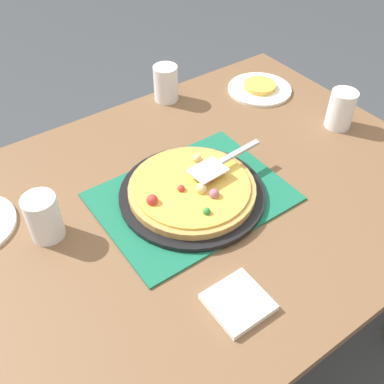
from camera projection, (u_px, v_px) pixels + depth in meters
name	position (u px, v px, depth m)	size (l,w,h in m)	color
ground_plane	(192.00, 338.00, 1.69)	(8.00, 8.00, 0.00)	#3D4247
dining_table	(192.00, 225.00, 1.25)	(1.40, 1.00, 0.75)	brown
placemat	(192.00, 197.00, 1.17)	(0.48, 0.36, 0.01)	#196B4C
pizza_pan	(192.00, 194.00, 1.16)	(0.38, 0.38, 0.01)	black
pizza	(192.00, 188.00, 1.15)	(0.33, 0.33, 0.05)	tan
plate_near_left	(260.00, 89.00, 1.55)	(0.22, 0.22, 0.01)	white
served_slice_left	(260.00, 86.00, 1.54)	(0.11, 0.11, 0.02)	#EAB747
cup_near	(44.00, 217.00, 1.04)	(0.08, 0.08, 0.12)	white
cup_far	(340.00, 109.00, 1.36)	(0.08, 0.08, 0.12)	white
cup_corner	(166.00, 83.00, 1.47)	(0.08, 0.08, 0.12)	white
pizza_server	(221.00, 162.00, 1.17)	(0.23, 0.08, 0.01)	silver
napkin_stack	(238.00, 302.00, 0.93)	(0.12, 0.12, 0.02)	white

